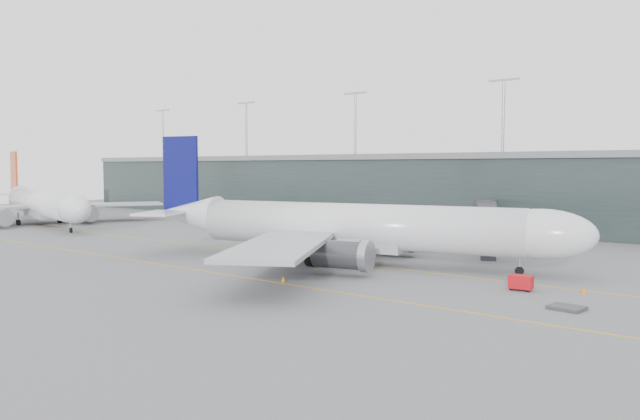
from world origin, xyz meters
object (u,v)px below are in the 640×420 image
Objects in this scene: main_aircraft at (352,227)px; second_aircraft at (43,204)px; jet_bridge at (505,216)px; gse_cart at (521,282)px.

main_aircraft is 1.05× the size of second_aircraft.
main_aircraft is 1.37× the size of jet_bridge.
gse_cart is at bearing -22.03° from main_aircraft.
main_aircraft reaches higher than gse_cart.
jet_bridge is at bearing 108.00° from gse_cart.
jet_bridge is 0.76× the size of second_aircraft.
second_aircraft is at bearing 165.64° from main_aircraft.
jet_bridge is at bearing 28.97° from second_aircraft.
main_aircraft reaches higher than second_aircraft.
gse_cart is at bearing 10.65° from second_aircraft.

